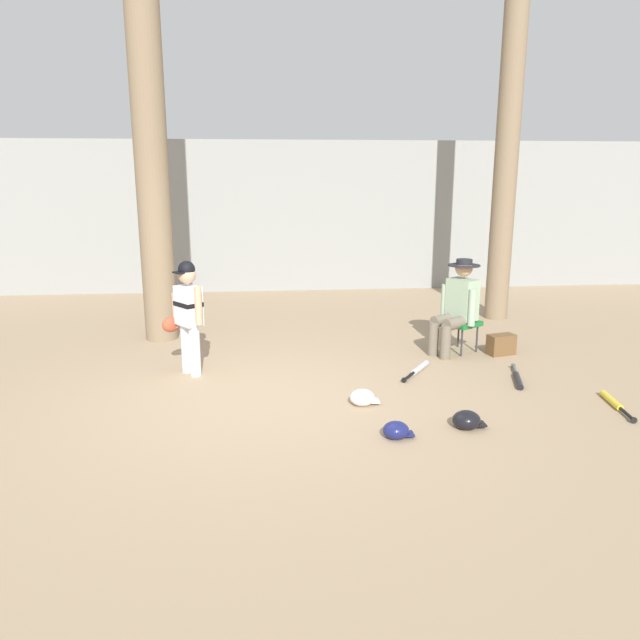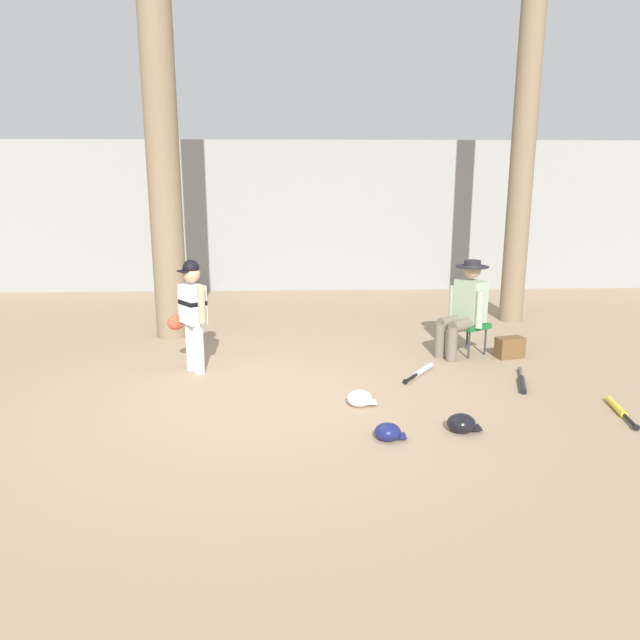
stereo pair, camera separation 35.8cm
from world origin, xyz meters
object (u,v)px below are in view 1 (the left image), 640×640
(bat_yellow_trainer, at_px, (614,402))
(batting_helmet_white, at_px, (363,398))
(batting_helmet_black, at_px, (467,420))
(tree_near_player, at_px, (151,155))
(tree_behind_spectator, at_px, (507,146))
(handbag_beside_stool, at_px, (501,345))
(batting_helmet_navy, at_px, (396,430))
(bat_aluminum_silver, at_px, (418,369))
(young_ballplayer, at_px, (187,310))
(folding_stool, at_px, (461,324))
(seated_spectator, at_px, (457,304))
(bat_black_composite, at_px, (518,379))

(bat_yellow_trainer, xyz_separation_m, batting_helmet_white, (-2.47, 0.27, 0.04))
(batting_helmet_white, distance_m, batting_helmet_black, 1.07)
(tree_near_player, bearing_deg, bat_yellow_trainer, -32.00)
(tree_behind_spectator, height_order, handbag_beside_stool, tree_behind_spectator)
(batting_helmet_navy, bearing_deg, bat_yellow_trainer, 12.92)
(batting_helmet_white, bearing_deg, handbag_beside_stool, 37.14)
(batting_helmet_navy, bearing_deg, tree_behind_spectator, 59.19)
(bat_yellow_trainer, relative_size, batting_helmet_black, 2.42)
(bat_aluminum_silver, bearing_deg, young_ballplayer, 175.84)
(tree_behind_spectator, xyz_separation_m, batting_helmet_navy, (-2.58, -4.32, -2.58))
(batting_helmet_white, distance_m, batting_helmet_navy, 0.82)
(folding_stool, distance_m, seated_spectator, 0.29)
(batting_helmet_navy, bearing_deg, bat_black_composite, 38.38)
(bat_yellow_trainer, bearing_deg, batting_helmet_white, 173.77)
(seated_spectator, relative_size, batting_helmet_navy, 4.39)
(bat_black_composite, distance_m, batting_helmet_black, 1.53)
(seated_spectator, bearing_deg, tree_near_player, 164.17)
(bat_aluminum_silver, distance_m, batting_helmet_black, 1.61)
(folding_stool, distance_m, handbag_beside_stool, 0.56)
(bat_aluminum_silver, bearing_deg, batting_helmet_black, -89.05)
(batting_helmet_white, height_order, batting_helmet_black, batting_helmet_black)
(folding_stool, xyz_separation_m, seated_spectator, (-0.08, -0.05, 0.28))
(tree_behind_spectator, relative_size, batting_helmet_navy, 21.41)
(young_ballplayer, distance_m, bat_aluminum_silver, 2.73)
(folding_stool, xyz_separation_m, batting_helmet_white, (-1.56, -1.72, -0.29))
(tree_behind_spectator, height_order, batting_helmet_white, tree_behind_spectator)
(seated_spectator, distance_m, bat_yellow_trainer, 2.26)
(tree_near_player, height_order, bat_yellow_trainer, tree_near_player)
(tree_behind_spectator, height_order, batting_helmet_navy, tree_behind_spectator)
(bat_black_composite, bearing_deg, young_ballplayer, 170.10)
(bat_yellow_trainer, bearing_deg, handbag_beside_stool, 103.53)
(tree_near_player, distance_m, tree_behind_spectator, 5.18)
(bat_yellow_trainer, height_order, batting_helmet_white, batting_helmet_white)
(handbag_beside_stool, height_order, bat_yellow_trainer, handbag_beside_stool)
(handbag_beside_stool, xyz_separation_m, batting_helmet_black, (-1.20, -2.20, -0.06))
(young_ballplayer, bearing_deg, batting_helmet_navy, -44.62)
(tree_near_player, relative_size, folding_stool, 10.20)
(bat_black_composite, height_order, batting_helmet_white, batting_helmet_white)
(tree_behind_spectator, bearing_deg, young_ballplayer, -152.43)
(young_ballplayer, distance_m, handbag_beside_stool, 3.92)
(seated_spectator, xyz_separation_m, batting_helmet_white, (-1.47, -1.67, -0.57))
(tree_near_player, xyz_separation_m, tree_behind_spectator, (5.12, 0.76, 0.17))
(batting_helmet_black, bearing_deg, bat_yellow_trainer, 13.33)
(handbag_beside_stool, bearing_deg, bat_yellow_trainer, -76.47)
(bat_yellow_trainer, bearing_deg, tree_behind_spectator, 85.96)
(handbag_beside_stool, bearing_deg, young_ballplayer, -174.13)
(handbag_beside_stool, height_order, batting_helmet_black, handbag_beside_stool)
(young_ballplayer, relative_size, handbag_beside_stool, 3.84)
(tree_near_player, xyz_separation_m, bat_yellow_trainer, (4.85, -3.03, -2.45))
(handbag_beside_stool, bearing_deg, bat_aluminum_silver, -154.36)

